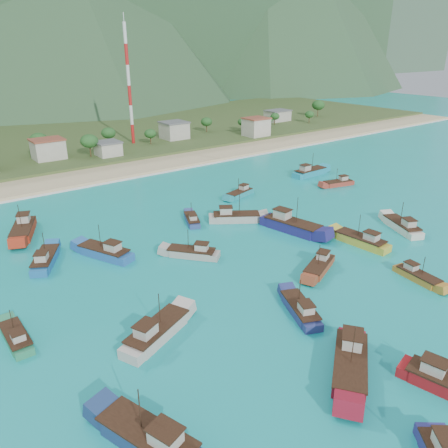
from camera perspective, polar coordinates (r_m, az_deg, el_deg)
ground at (r=73.56m, az=3.56°, el=-7.86°), size 600.00×600.00×0.00m
beach at (r=138.59m, az=-18.26°, el=5.75°), size 400.00×18.00×1.20m
land at (r=195.96m, az=-24.47°, el=9.51°), size 400.00×110.00×2.40m
surf_line at (r=129.95m, az=-16.82°, el=4.86°), size 400.00×2.50×0.08m
village at (r=159.88m, az=-20.22°, el=9.41°), size 214.82×32.63×7.52m
vegetation at (r=159.81m, az=-21.72°, el=9.34°), size 279.86×25.35×8.84m
radio_tower at (r=173.04m, az=-12.30°, el=17.27°), size 1.20×1.20×42.96m
boat_0 at (r=57.84m, az=16.15°, el=-17.20°), size 12.35×10.42×7.43m
boat_1 at (r=115.31m, az=2.09°, el=3.96°), size 9.68×5.07×5.48m
boat_3 at (r=81.41m, az=23.97°, el=-6.35°), size 3.71×8.80×5.04m
boat_5 at (r=66.71m, az=9.95°, el=-11.01°), size 6.42×10.05×5.73m
boat_6 at (r=128.22m, az=14.68°, el=5.14°), size 9.61×4.87×5.45m
boat_7 at (r=61.61m, az=-8.79°, el=-13.83°), size 12.05×7.81×6.88m
boat_8 at (r=48.54m, az=-9.73°, el=-26.02°), size 7.36×12.70×7.21m
boat_9 at (r=98.51m, az=1.48°, el=0.84°), size 11.51×9.27×6.83m
boat_11 at (r=94.39m, az=8.83°, el=-0.26°), size 6.68×14.43×8.22m
boat_16 at (r=101.29m, az=22.23°, el=-0.32°), size 7.55×11.32×6.48m
boat_17 at (r=91.09m, az=17.50°, el=-2.13°), size 4.15×11.40×6.61m
boat_18 at (r=85.96m, az=-22.28°, el=-4.38°), size 7.83×10.67×6.20m
boat_21 at (r=98.23m, az=-4.20°, el=0.50°), size 5.58×8.61×4.92m
boat_22 at (r=136.53m, az=11.15°, el=6.62°), size 12.23×3.94×7.17m
boat_23 at (r=82.40m, az=-4.14°, el=-3.84°), size 8.61×9.49×5.86m
boat_25 at (r=85.08m, az=-15.27°, el=-3.63°), size 7.76×11.82×6.76m
boat_26 at (r=66.59m, az=-25.49°, el=-13.33°), size 2.67×8.57×5.04m
boat_27 at (r=79.14m, az=12.32°, el=-5.52°), size 10.11×6.51×5.77m
boat_28 at (r=100.71m, az=-24.72°, el=-0.75°), size 8.18×12.98×7.40m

